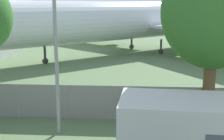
{
  "coord_description": "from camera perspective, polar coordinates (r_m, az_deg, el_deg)",
  "views": [
    {
      "loc": [
        3.42,
        -3.99,
        5.94
      ],
      "look_at": [
        2.21,
        14.37,
        2.0
      ],
      "focal_mm": 50.0,
      "sensor_mm": 36.0,
      "label": 1
    }
  ],
  "objects": [
    {
      "name": "light_mast",
      "position": [
        13.95,
        -10.41,
        9.06
      ],
      "size": [
        0.44,
        0.44,
        8.72
      ],
      "color": "#99999E",
      "rests_on": "ground"
    },
    {
      "name": "portable_cabin",
      "position": [
        11.67,
        14.0,
        -11.54
      ],
      "size": [
        5.12,
        2.86,
        2.67
      ],
      "rotation": [
        0.0,
        0.0,
        -0.07
      ],
      "color": "silver",
      "rests_on": "ground"
    },
    {
      "name": "perimeter_fence",
      "position": [
        16.53,
        -8.41,
        -5.78
      ],
      "size": [
        56.07,
        0.07,
        1.82
      ],
      "color": "gray",
      "rests_on": "ground"
    },
    {
      "name": "tree_behind_benches",
      "position": [
        15.59,
        18.12,
        10.08
      ],
      "size": [
        4.97,
        4.97,
        8.32
      ],
      "color": "brown",
      "rests_on": "ground"
    },
    {
      "name": "airplane",
      "position": [
        38.51,
        4.75,
        9.06
      ],
      "size": [
        38.04,
        34.01,
        12.92
      ],
      "rotation": [
        0.0,
        0.0,
        -2.42
      ],
      "color": "silver",
      "rests_on": "ground"
    }
  ]
}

